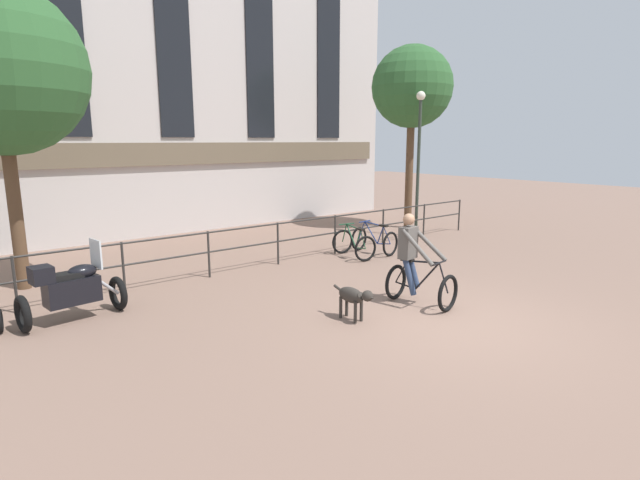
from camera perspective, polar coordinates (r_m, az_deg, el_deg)
ground_plane at (r=8.87m, az=15.06°, el=-9.01°), size 60.00×60.00×0.00m
canal_railing at (r=12.29m, az=-4.84°, el=0.43°), size 15.05×0.05×1.05m
building_facade at (r=17.37m, az=-16.83°, el=19.88°), size 18.00×0.72×11.54m
cyclist_with_bike at (r=9.44m, az=10.83°, el=-2.73°), size 0.85×1.26×1.70m
dog at (r=8.51m, az=3.90°, el=-6.47°), size 0.25×0.94×0.60m
parked_motorcycle at (r=9.43m, az=-26.57°, el=-5.03°), size 1.72×0.80×1.35m
parked_bicycle_near_lamp at (r=13.07m, az=3.88°, el=-0.46°), size 0.82×1.20×0.86m
parked_bicycle_mid_left at (r=13.60m, az=6.24°, el=-0.04°), size 0.81×1.19×0.86m
street_lamp at (r=16.09m, az=11.20°, el=9.33°), size 0.28×0.28×4.50m
tree_canalside_right at (r=17.70m, az=10.49°, el=16.72°), size 2.71×2.71×6.13m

